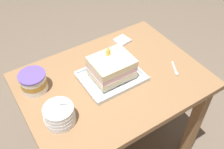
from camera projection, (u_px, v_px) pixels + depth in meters
name	position (u px, v px, depth m)	size (l,w,h in m)	color
ground_plane	(113.00, 148.00, 1.91)	(8.00, 8.00, 0.00)	#6B5B4C
dining_table	(113.00, 94.00, 1.49)	(0.98, 0.72, 0.73)	olive
foil_tray	(111.00, 77.00, 1.40)	(0.32, 0.26, 0.02)	silver
birthday_cake	(111.00, 67.00, 1.35)	(0.21, 0.17, 0.16)	beige
bowl_stack	(59.00, 115.00, 1.18)	(0.15, 0.15, 0.15)	white
ice_cream_tub	(34.00, 82.00, 1.32)	(0.14, 0.14, 0.10)	white
serving_spoon_near_tray	(176.00, 71.00, 1.44)	(0.07, 0.11, 0.01)	silver
napkin_pile	(122.00, 41.00, 1.63)	(0.10, 0.09, 0.02)	white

